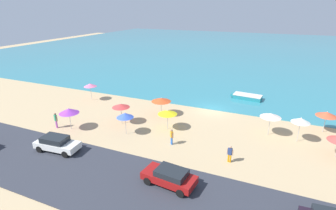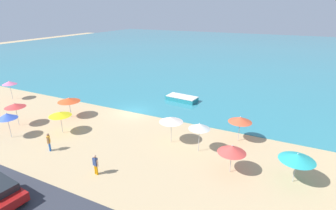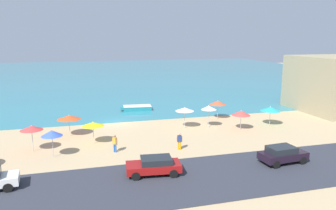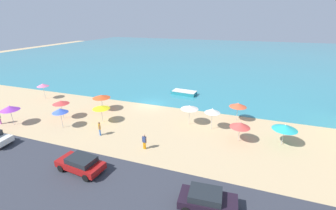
{
  "view_description": "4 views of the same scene",
  "coord_description": "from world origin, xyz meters",
  "px_view_note": "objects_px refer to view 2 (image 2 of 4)",
  "views": [
    {
      "loc": [
        7.33,
        -32.02,
        13.04
      ],
      "look_at": [
        -4.19,
        -5.36,
        1.96
      ],
      "focal_mm": 28.0,
      "sensor_mm": 36.0,
      "label": 1
    },
    {
      "loc": [
        16.5,
        -23.97,
        11.63
      ],
      "look_at": [
        5.16,
        -1.07,
        2.14
      ],
      "focal_mm": 28.0,
      "sensor_mm": 36.0,
      "label": 2
    },
    {
      "loc": [
        -4.44,
        -39.55,
        10.36
      ],
      "look_at": [
        6.45,
        -0.18,
        1.92
      ],
      "focal_mm": 35.0,
      "sensor_mm": 36.0,
      "label": 3
    },
    {
      "loc": [
        13.14,
        -29.18,
        12.35
      ],
      "look_at": [
        4.31,
        -4.18,
        2.02
      ],
      "focal_mm": 24.0,
      "sensor_mm": 36.0,
      "label": 4
    }
  ],
  "objects_px": {
    "beach_umbrella_0": "(69,100)",
    "beach_umbrella_7": "(232,149)",
    "beach_umbrella_4": "(60,114)",
    "beach_umbrella_1": "(15,105)",
    "skiff_nearshore": "(182,98)",
    "bather_2": "(95,164)",
    "beach_umbrella_5": "(297,157)",
    "beach_umbrella_2": "(200,126)",
    "beach_umbrella_9": "(9,83)",
    "bather_0": "(49,141)",
    "beach_umbrella_3": "(7,116)",
    "beach_umbrella_6": "(171,120)",
    "beach_umbrella_10": "(240,119)"
  },
  "relations": [
    {
      "from": "beach_umbrella_4",
      "to": "beach_umbrella_5",
      "type": "height_order",
      "value": "beach_umbrella_5"
    },
    {
      "from": "beach_umbrella_9",
      "to": "beach_umbrella_10",
      "type": "bearing_deg",
      "value": 3.23
    },
    {
      "from": "beach_umbrella_2",
      "to": "beach_umbrella_4",
      "type": "relative_size",
      "value": 1.17
    },
    {
      "from": "beach_umbrella_0",
      "to": "beach_umbrella_5",
      "type": "height_order",
      "value": "beach_umbrella_0"
    },
    {
      "from": "beach_umbrella_9",
      "to": "bather_2",
      "type": "height_order",
      "value": "beach_umbrella_9"
    },
    {
      "from": "beach_umbrella_0",
      "to": "beach_umbrella_4",
      "type": "bearing_deg",
      "value": -55.53
    },
    {
      "from": "beach_umbrella_6",
      "to": "beach_umbrella_9",
      "type": "bearing_deg",
      "value": 176.84
    },
    {
      "from": "beach_umbrella_1",
      "to": "beach_umbrella_4",
      "type": "distance_m",
      "value": 5.58
    },
    {
      "from": "beach_umbrella_9",
      "to": "beach_umbrella_10",
      "type": "distance_m",
      "value": 30.06
    },
    {
      "from": "beach_umbrella_10",
      "to": "beach_umbrella_1",
      "type": "bearing_deg",
      "value": -162.36
    },
    {
      "from": "beach_umbrella_0",
      "to": "beach_umbrella_7",
      "type": "relative_size",
      "value": 1.08
    },
    {
      "from": "beach_umbrella_0",
      "to": "beach_umbrella_10",
      "type": "height_order",
      "value": "beach_umbrella_10"
    },
    {
      "from": "beach_umbrella_0",
      "to": "beach_umbrella_2",
      "type": "bearing_deg",
      "value": -2.75
    },
    {
      "from": "beach_umbrella_10",
      "to": "bather_0",
      "type": "relative_size",
      "value": 1.48
    },
    {
      "from": "beach_umbrella_1",
      "to": "beach_umbrella_2",
      "type": "height_order",
      "value": "beach_umbrella_2"
    },
    {
      "from": "beach_umbrella_9",
      "to": "bather_0",
      "type": "height_order",
      "value": "beach_umbrella_9"
    },
    {
      "from": "beach_umbrella_0",
      "to": "bather_0",
      "type": "height_order",
      "value": "beach_umbrella_0"
    },
    {
      "from": "beach_umbrella_0",
      "to": "bather_2",
      "type": "height_order",
      "value": "beach_umbrella_0"
    },
    {
      "from": "beach_umbrella_0",
      "to": "bather_2",
      "type": "relative_size",
      "value": 1.51
    },
    {
      "from": "beach_umbrella_5",
      "to": "skiff_nearshore",
      "type": "height_order",
      "value": "beach_umbrella_5"
    },
    {
      "from": "beach_umbrella_7",
      "to": "beach_umbrella_9",
      "type": "distance_m",
      "value": 30.76
    },
    {
      "from": "beach_umbrella_1",
      "to": "beach_umbrella_2",
      "type": "distance_m",
      "value": 19.14
    },
    {
      "from": "beach_umbrella_5",
      "to": "beach_umbrella_9",
      "type": "relative_size",
      "value": 0.95
    },
    {
      "from": "beach_umbrella_2",
      "to": "skiff_nearshore",
      "type": "bearing_deg",
      "value": 120.05
    },
    {
      "from": "beach_umbrella_4",
      "to": "bather_2",
      "type": "xyz_separation_m",
      "value": [
        7.68,
        -3.94,
        -1.1
      ]
    },
    {
      "from": "beach_umbrella_6",
      "to": "bather_0",
      "type": "distance_m",
      "value": 10.71
    },
    {
      "from": "beach_umbrella_9",
      "to": "bather_0",
      "type": "bearing_deg",
      "value": -25.12
    },
    {
      "from": "beach_umbrella_1",
      "to": "skiff_nearshore",
      "type": "bearing_deg",
      "value": 49.84
    },
    {
      "from": "beach_umbrella_9",
      "to": "bather_2",
      "type": "relative_size",
      "value": 1.58
    },
    {
      "from": "beach_umbrella_1",
      "to": "beach_umbrella_2",
      "type": "bearing_deg",
      "value": 10.19
    },
    {
      "from": "beach_umbrella_1",
      "to": "beach_umbrella_10",
      "type": "distance_m",
      "value": 22.56
    },
    {
      "from": "beach_umbrella_3",
      "to": "beach_umbrella_9",
      "type": "distance_m",
      "value": 12.7
    },
    {
      "from": "beach_umbrella_6",
      "to": "skiff_nearshore",
      "type": "xyz_separation_m",
      "value": [
        -3.68,
        10.83,
        -1.87
      ]
    },
    {
      "from": "bather_0",
      "to": "bather_2",
      "type": "relative_size",
      "value": 1.01
    },
    {
      "from": "beach_umbrella_4",
      "to": "bather_0",
      "type": "distance_m",
      "value": 3.67
    },
    {
      "from": "beach_umbrella_0",
      "to": "bather_2",
      "type": "xyz_separation_m",
      "value": [
        10.0,
        -7.32,
        -1.13
      ]
    },
    {
      "from": "beach_umbrella_0",
      "to": "beach_umbrella_2",
      "type": "xyz_separation_m",
      "value": [
        15.63,
        -0.75,
        0.31
      ]
    },
    {
      "from": "beach_umbrella_6",
      "to": "beach_umbrella_9",
      "type": "distance_m",
      "value": 24.57
    },
    {
      "from": "beach_umbrella_2",
      "to": "beach_umbrella_5",
      "type": "relative_size",
      "value": 1.09
    },
    {
      "from": "beach_umbrella_1",
      "to": "bather_2",
      "type": "relative_size",
      "value": 1.54
    },
    {
      "from": "beach_umbrella_3",
      "to": "beach_umbrella_9",
      "type": "xyz_separation_m",
      "value": [
        -10.41,
        7.28,
        0.09
      ]
    },
    {
      "from": "beach_umbrella_5",
      "to": "skiff_nearshore",
      "type": "bearing_deg",
      "value": 138.77
    },
    {
      "from": "beach_umbrella_1",
      "to": "skiff_nearshore",
      "type": "height_order",
      "value": "beach_umbrella_1"
    },
    {
      "from": "beach_umbrella_0",
      "to": "beach_umbrella_6",
      "type": "distance_m",
      "value": 12.82
    },
    {
      "from": "beach_umbrella_4",
      "to": "beach_umbrella_10",
      "type": "bearing_deg",
      "value": 20.83
    },
    {
      "from": "beach_umbrella_4",
      "to": "bather_0",
      "type": "bearing_deg",
      "value": -59.73
    },
    {
      "from": "beach_umbrella_0",
      "to": "bather_0",
      "type": "xyz_separation_m",
      "value": [
        4.09,
        -6.4,
        -1.12
      ]
    },
    {
      "from": "bather_0",
      "to": "beach_umbrella_3",
      "type": "bearing_deg",
      "value": 178.64
    },
    {
      "from": "beach_umbrella_7",
      "to": "beach_umbrella_9",
      "type": "xyz_separation_m",
      "value": [
        -30.55,
        3.61,
        0.35
      ]
    },
    {
      "from": "beach_umbrella_4",
      "to": "beach_umbrella_7",
      "type": "height_order",
      "value": "beach_umbrella_7"
    }
  ]
}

